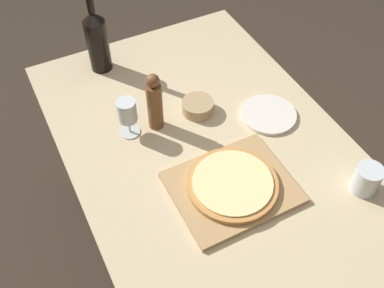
{
  "coord_description": "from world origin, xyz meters",
  "views": [
    {
      "loc": [
        -0.53,
        -0.86,
        2.01
      ],
      "look_at": [
        -0.07,
        0.04,
        0.83
      ],
      "focal_mm": 42.0,
      "sensor_mm": 36.0,
      "label": 1
    }
  ],
  "objects_px": {
    "wine_glass": "(127,112)",
    "small_bowl": "(198,107)",
    "pizza": "(233,184)",
    "wine_bottle": "(97,40)",
    "pepper_mill": "(155,103)"
  },
  "relations": [
    {
      "from": "wine_glass",
      "to": "small_bowl",
      "type": "distance_m",
      "value": 0.29
    },
    {
      "from": "wine_glass",
      "to": "small_bowl",
      "type": "height_order",
      "value": "wine_glass"
    },
    {
      "from": "pizza",
      "to": "wine_bottle",
      "type": "relative_size",
      "value": 0.86
    },
    {
      "from": "wine_bottle",
      "to": "pizza",
      "type": "bearing_deg",
      "value": -77.63
    },
    {
      "from": "wine_bottle",
      "to": "small_bowl",
      "type": "distance_m",
      "value": 0.5
    },
    {
      "from": "pizza",
      "to": "small_bowl",
      "type": "relative_size",
      "value": 2.48
    },
    {
      "from": "pizza",
      "to": "wine_glass",
      "type": "xyz_separation_m",
      "value": [
        -0.21,
        0.39,
        0.08
      ]
    },
    {
      "from": "wine_bottle",
      "to": "wine_glass",
      "type": "relative_size",
      "value": 2.26
    },
    {
      "from": "wine_bottle",
      "to": "pepper_mill",
      "type": "height_order",
      "value": "wine_bottle"
    },
    {
      "from": "pizza",
      "to": "wine_bottle",
      "type": "xyz_separation_m",
      "value": [
        -0.17,
        0.8,
        0.11
      ]
    },
    {
      "from": "pepper_mill",
      "to": "small_bowl",
      "type": "height_order",
      "value": "pepper_mill"
    },
    {
      "from": "small_bowl",
      "to": "wine_glass",
      "type": "bearing_deg",
      "value": 176.93
    },
    {
      "from": "pizza",
      "to": "wine_bottle",
      "type": "distance_m",
      "value": 0.82
    },
    {
      "from": "wine_bottle",
      "to": "wine_glass",
      "type": "bearing_deg",
      "value": -94.77
    },
    {
      "from": "wine_glass",
      "to": "wine_bottle",
      "type": "bearing_deg",
      "value": 85.23
    }
  ]
}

